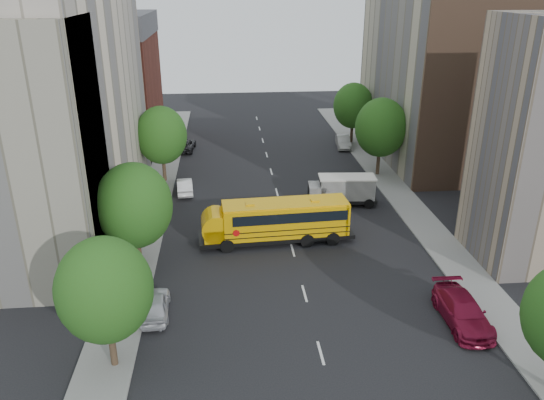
{
  "coord_description": "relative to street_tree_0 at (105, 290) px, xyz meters",
  "views": [
    {
      "loc": [
        -4.8,
        -37.19,
        18.76
      ],
      "look_at": [
        -1.2,
        2.0,
        2.52
      ],
      "focal_mm": 35.0,
      "sensor_mm": 36.0,
      "label": 1
    }
  ],
  "objects": [
    {
      "name": "street_tree_0",
      "position": [
        0.0,
        0.0,
        0.0
      ],
      "size": [
        4.8,
        4.8,
        7.41
      ],
      "color": "#38281C",
      "rests_on": "ground"
    },
    {
      "name": "street_tree_5",
      "position": [
        22.0,
        40.0,
        0.06
      ],
      "size": [
        4.86,
        4.86,
        7.51
      ],
      "color": "#38281C",
      "rests_on": "ground"
    },
    {
      "name": "sidewalk_left",
      "position": [
        -0.5,
        19.0,
        -4.58
      ],
      "size": [
        3.0,
        80.0,
        0.12
      ],
      "primitive_type": "cube",
      "color": "slate",
      "rests_on": "ground"
    },
    {
      "name": "sidewalk_right",
      "position": [
        22.5,
        19.0,
        -4.58
      ],
      "size": [
        3.0,
        80.0,
        0.12
      ],
      "primitive_type": "cube",
      "color": "slate",
      "rests_on": "ground"
    },
    {
      "name": "parked_car_3",
      "position": [
        19.8,
        2.02,
        -3.84
      ],
      "size": [
        2.32,
        5.56,
        1.6
      ],
      "primitive_type": "imported",
      "rotation": [
        0.0,
        0.0,
        -0.01
      ],
      "color": "maroon",
      "rests_on": "ground"
    },
    {
      "name": "building_left_redbrick",
      "position": [
        -7.0,
        42.0,
        1.86
      ],
      "size": [
        10.0,
        15.0,
        13.0
      ],
      "primitive_type": "cube",
      "color": "maroon",
      "rests_on": "ground"
    },
    {
      "name": "street_tree_2",
      "position": [
        0.0,
        28.0,
        0.19
      ],
      "size": [
        4.99,
        4.99,
        7.71
      ],
      "color": "#38281C",
      "rests_on": "ground"
    },
    {
      "name": "lane_markings",
      "position": [
        11.0,
        24.0,
        -4.64
      ],
      "size": [
        0.15,
        64.0,
        0.01
      ],
      "primitive_type": "cube",
      "color": "silver",
      "rests_on": "ground"
    },
    {
      "name": "building_left_cream",
      "position": [
        -7.0,
        20.0,
        5.36
      ],
      "size": [
        10.0,
        26.0,
        20.0
      ],
      "primitive_type": "cube",
      "color": "beige",
      "rests_on": "ground"
    },
    {
      "name": "street_tree_1",
      "position": [
        0.0,
        10.0,
        0.31
      ],
      "size": [
        5.12,
        5.12,
        7.9
      ],
      "color": "#38281C",
      "rests_on": "ground"
    },
    {
      "name": "parked_car_1",
      "position": [
        2.2,
        24.7,
        -3.97
      ],
      "size": [
        1.81,
        4.21,
        1.35
      ],
      "primitive_type": "imported",
      "rotation": [
        0.0,
        0.0,
        3.24
      ],
      "color": "white",
      "rests_on": "ground"
    },
    {
      "name": "safari_truck",
      "position": [
        16.53,
        20.5,
        -3.22
      ],
      "size": [
        6.42,
        2.77,
        2.68
      ],
      "rotation": [
        0.0,
        0.0,
        -0.07
      ],
      "color": "black",
      "rests_on": "ground"
    },
    {
      "name": "school_bus",
      "position": [
        9.79,
        13.6,
        -2.76
      ],
      "size": [
        12.08,
        3.54,
        3.37
      ],
      "rotation": [
        0.0,
        0.0,
        0.06
      ],
      "color": "black",
      "rests_on": "ground"
    },
    {
      "name": "ground",
      "position": [
        11.0,
        14.0,
        -4.64
      ],
      "size": [
        120.0,
        120.0,
        0.0
      ],
      "primitive_type": "plane",
      "color": "black",
      "rests_on": "ground"
    },
    {
      "name": "building_left_near",
      "position": [
        -7.0,
        9.5,
        3.86
      ],
      "size": [
        10.0,
        7.0,
        17.0
      ],
      "primitive_type": "cube",
      "color": "#B1A88A",
      "rests_on": "ground"
    },
    {
      "name": "parked_car_5",
      "position": [
        20.53,
        38.07,
        -3.92
      ],
      "size": [
        1.95,
        4.51,
        1.44
      ],
      "primitive_type": "imported",
      "rotation": [
        0.0,
        0.0,
        -0.1
      ],
      "color": "gray",
      "rests_on": "ground"
    },
    {
      "name": "street_tree_4",
      "position": [
        22.0,
        28.0,
        0.43
      ],
      "size": [
        5.25,
        5.25,
        8.1
      ],
      "color": "#38281C",
      "rests_on": "ground"
    },
    {
      "name": "building_right_far",
      "position": [
        29.0,
        34.0,
        4.36
      ],
      "size": [
        10.0,
        22.0,
        18.0
      ],
      "primitive_type": "cube",
      "color": "#B1A88A",
      "rests_on": "ground"
    },
    {
      "name": "parked_car_2",
      "position": [
        1.4,
        38.62,
        -3.98
      ],
      "size": [
        2.62,
        4.94,
        1.32
      ],
      "primitive_type": "imported",
      "rotation": [
        0.0,
        0.0,
        3.05
      ],
      "color": "black",
      "rests_on": "ground"
    },
    {
      "name": "parked_car_0",
      "position": [
        1.65,
        4.48,
        -3.95
      ],
      "size": [
        1.79,
        4.13,
        1.39
      ],
      "primitive_type": "imported",
      "rotation": [
        0.0,
        0.0,
        3.18
      ],
      "color": "silver",
      "rests_on": "ground"
    },
    {
      "name": "building_right_sidewall",
      "position": [
        29.0,
        23.0,
        4.36
      ],
      "size": [
        10.1,
        0.3,
        18.0
      ],
      "primitive_type": "cube",
      "color": "brown",
      "rests_on": "ground"
    }
  ]
}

